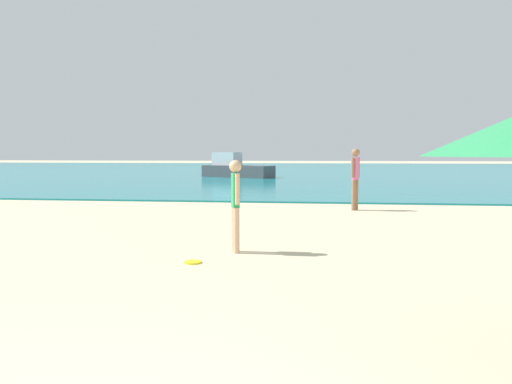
{
  "coord_description": "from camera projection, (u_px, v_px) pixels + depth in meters",
  "views": [
    {
      "loc": [
        0.98,
        -1.19,
        1.63
      ],
      "look_at": [
        -0.08,
        7.7,
        0.9
      ],
      "focal_mm": 33.5,
      "sensor_mm": 36.0,
      "label": 1
    }
  ],
  "objects": [
    {
      "name": "frisbee",
      "position": [
        193.0,
        262.0,
        7.11
      ],
      "size": [
        0.26,
        0.26,
        0.03
      ],
      "primitive_type": "cylinder",
      "color": "yellow",
      "rests_on": "ground"
    },
    {
      "name": "person_distant",
      "position": [
        355.0,
        175.0,
        13.63
      ],
      "size": [
        0.27,
        0.35,
        1.77
      ],
      "rotation": [
        0.0,
        0.0,
        0.97
      ],
      "color": "#936B4C",
      "rests_on": "ground"
    },
    {
      "name": "person_standing",
      "position": [
        235.0,
        200.0,
        7.81
      ],
      "size": [
        0.2,
        0.33,
        1.52
      ],
      "rotation": [
        0.0,
        0.0,
        5.11
      ],
      "color": "#DDAD84",
      "rests_on": "ground"
    },
    {
      "name": "water",
      "position": [
        303.0,
        170.0,
        45.28
      ],
      "size": [
        160.0,
        60.0,
        0.06
      ],
      "primitive_type": "cube",
      "color": "teal",
      "rests_on": "ground"
    },
    {
      "name": "boat_near",
      "position": [
        235.0,
        169.0,
        31.43
      ],
      "size": [
        5.02,
        3.41,
        1.64
      ],
      "rotation": [
        0.0,
        0.0,
        -0.43
      ],
      "color": "#4C4C51",
      "rests_on": "water"
    }
  ]
}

